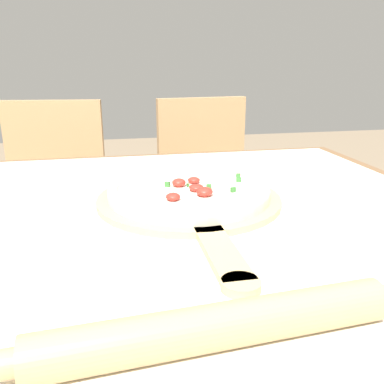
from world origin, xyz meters
The scene contains 7 objects.
dining_table centered at (0.00, 0.00, 0.65)m, with size 1.13×1.02×0.76m.
towel_cloth centered at (0.00, 0.00, 0.77)m, with size 1.05×0.94×0.00m.
pizza_peel centered at (0.03, 0.02, 0.77)m, with size 0.36×0.53×0.01m.
pizza centered at (0.03, 0.04, 0.79)m, with size 0.31×0.31×0.04m.
rolling_pin centered at (-0.03, -0.38, 0.79)m, with size 0.45×0.07×0.04m.
chair_left centered at (-0.35, 0.88, 0.52)m, with size 0.44×0.44×0.89m.
chair_right centered at (0.27, 0.88, 0.52)m, with size 0.44×0.44×0.89m.
Camera 1 is at (-0.12, -0.70, 1.03)m, focal length 38.00 mm.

